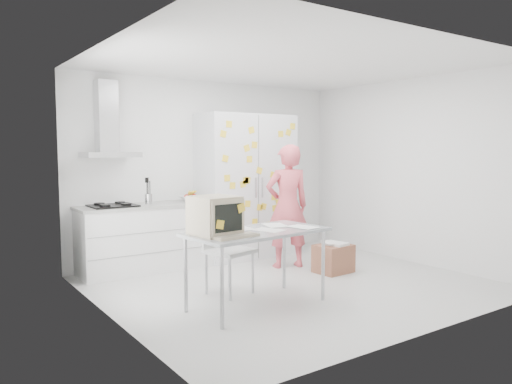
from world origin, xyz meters
TOP-DOWN VIEW (x-y plane):
  - floor at (0.00, 0.00)m, footprint 4.50×4.00m
  - walls at (0.00, 0.72)m, footprint 4.52×4.01m
  - ceiling at (0.00, 0.00)m, footprint 4.50×4.00m
  - counter_run at (-1.20, 1.70)m, footprint 1.84×0.63m
  - range_hood at (-1.65, 1.84)m, footprint 0.70×0.48m
  - tall_cabinet at (0.45, 1.67)m, footprint 1.50×0.68m
  - person at (0.53, 0.75)m, footprint 0.73×0.58m
  - desk at (-1.15, -0.45)m, footprint 1.58×0.89m
  - chair at (-0.86, 0.17)m, footprint 0.57×0.57m
  - cardboard_box at (0.85, 0.14)m, footprint 0.50×0.41m

SIDE VIEW (x-z plane):
  - floor at x=0.00m, z-range -0.02..0.00m
  - cardboard_box at x=0.85m, z-range -0.01..0.40m
  - counter_run at x=-1.20m, z-range -0.17..1.11m
  - chair at x=-0.86m, z-range 0.07..1.11m
  - person at x=0.53m, z-range 0.00..1.74m
  - desk at x=-1.15m, z-range 0.31..1.52m
  - tall_cabinet at x=0.45m, z-range 0.00..2.20m
  - walls at x=0.00m, z-range 0.00..2.70m
  - range_hood at x=-1.65m, z-range 1.45..2.46m
  - ceiling at x=0.00m, z-range 2.69..2.71m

